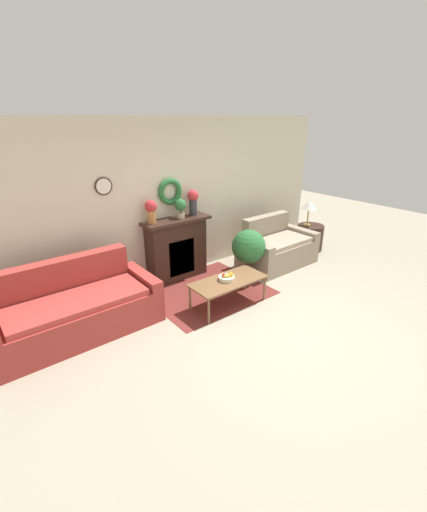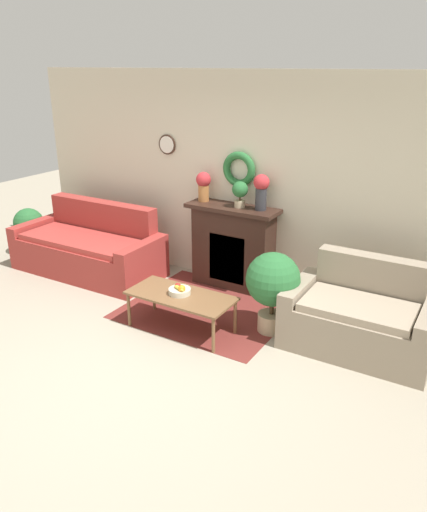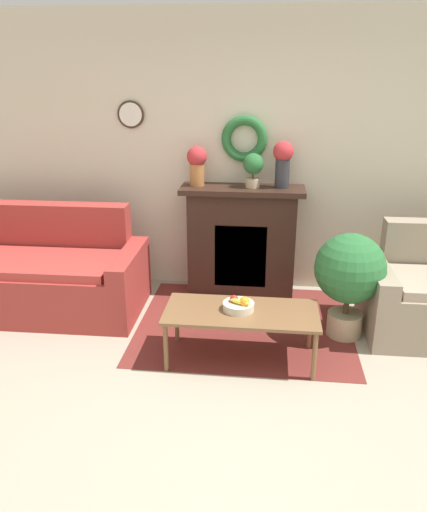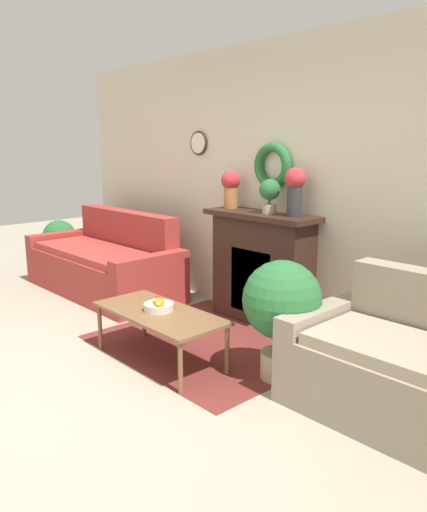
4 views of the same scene
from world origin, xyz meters
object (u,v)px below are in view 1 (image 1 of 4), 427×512
at_px(coffee_table, 228,282).
at_px(table_lamp, 309,206).
at_px(vase_on_mantel_left, 151,210).
at_px(fireplace, 177,248).
at_px(vase_on_mantel_right, 193,200).
at_px(side_table_by_loveseat, 310,237).
at_px(couch_left, 75,309).
at_px(potted_plant_on_mantel, 180,207).
at_px(potted_plant_floor_by_loveseat, 248,249).
at_px(loveseat_right, 276,248).
at_px(fruit_bowl, 227,278).

distance_m(coffee_table, table_lamp, 3.03).
height_order(table_lamp, vase_on_mantel_left, vase_on_mantel_left).
bearing_deg(fireplace, vase_on_mantel_right, 0.85).
distance_m(side_table_by_loveseat, table_lamp, 0.70).
height_order(fireplace, vase_on_mantel_left, vase_on_mantel_left).
xyz_separation_m(fireplace, couch_left, (-1.96, -0.59, -0.22)).
bearing_deg(table_lamp, couch_left, -179.22).
xyz_separation_m(vase_on_mantel_right, potted_plant_on_mantel, (-0.28, -0.02, -0.06)).
bearing_deg(table_lamp, vase_on_mantel_left, 171.18).
bearing_deg(coffee_table, vase_on_mantel_left, 111.64).
relative_size(couch_left, potted_plant_floor_by_loveseat, 2.34).
bearing_deg(loveseat_right, potted_plant_on_mantel, 159.36).
bearing_deg(couch_left, vase_on_mantel_right, 13.53).
bearing_deg(fireplace, vase_on_mantel_left, 179.29).
bearing_deg(vase_on_mantel_right, vase_on_mantel_left, 180.00).
xyz_separation_m(coffee_table, potted_plant_floor_by_loveseat, (0.86, 0.48, 0.19)).
bearing_deg(fireplace, table_lamp, -10.01).
height_order(couch_left, table_lamp, table_lamp).
bearing_deg(loveseat_right, coffee_table, -160.45).
bearing_deg(side_table_by_loveseat, couch_left, -179.87).
bearing_deg(vase_on_mantel_right, side_table_by_loveseat, -12.40).
xyz_separation_m(fruit_bowl, table_lamp, (2.88, 0.77, 0.51)).
relative_size(fireplace, loveseat_right, 0.81).
xyz_separation_m(loveseat_right, table_lamp, (1.09, 0.14, 0.65)).
xyz_separation_m(loveseat_right, vase_on_mantel_left, (-2.29, 0.66, 0.99)).
bearing_deg(potted_plant_on_mantel, loveseat_right, -20.16).
relative_size(vase_on_mantel_left, potted_plant_floor_by_loveseat, 0.42).
distance_m(fireplace, couch_left, 2.06).
distance_m(potted_plant_on_mantel, potted_plant_floor_by_loveseat, 1.37).
distance_m(vase_on_mantel_left, potted_plant_floor_by_loveseat, 1.77).
relative_size(couch_left, vase_on_mantel_right, 4.87).
relative_size(side_table_by_loveseat, vase_on_mantel_left, 1.46).
xyz_separation_m(table_lamp, potted_plant_floor_by_loveseat, (-2.00, -0.30, -0.40)).
bearing_deg(side_table_by_loveseat, coffee_table, -166.02).
bearing_deg(potted_plant_on_mantel, fruit_bowl, -91.75).
relative_size(vase_on_mantel_right, potted_plant_on_mantel, 1.35).
bearing_deg(coffee_table, potted_plant_on_mantel, 89.16).
bearing_deg(vase_on_mantel_right, fruit_bowl, -103.63).
bearing_deg(potted_plant_on_mantel, side_table_by_loveseat, -10.88).
relative_size(loveseat_right, side_table_by_loveseat, 2.66).
relative_size(fireplace, vase_on_mantel_right, 2.72).
xyz_separation_m(coffee_table, fruit_bowl, (-0.02, 0.01, 0.08)).
bearing_deg(couch_left, side_table_by_loveseat, -0.56).
height_order(table_lamp, vase_on_mantel_right, vase_on_mantel_right).
bearing_deg(coffee_table, table_lamp, 15.34).
distance_m(fruit_bowl, table_lamp, 3.03).
xyz_separation_m(loveseat_right, potted_plant_on_mantel, (-1.75, 0.64, 0.96)).
height_order(side_table_by_loveseat, potted_plant_on_mantel, potted_plant_on_mantel).
bearing_deg(potted_plant_floor_by_loveseat, fireplace, 138.74).
relative_size(coffee_table, fruit_bowl, 4.87).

